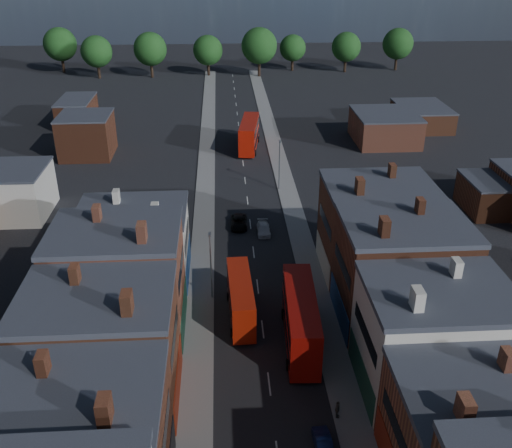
{
  "coord_description": "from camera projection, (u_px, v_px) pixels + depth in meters",
  "views": [
    {
      "loc": [
        -3.62,
        -23.05,
        35.85
      ],
      "look_at": [
        0.0,
        35.05,
        6.52
      ],
      "focal_mm": 40.0,
      "sensor_mm": 36.0,
      "label": 1
    }
  ],
  "objects": [
    {
      "name": "lamp_post_3",
      "position": [
        279.0,
        162.0,
        88.53
      ],
      "size": [
        0.25,
        0.7,
        8.12
      ],
      "color": "slate",
      "rests_on": "ground"
    },
    {
      "name": "ped_3",
      "position": [
        337.0,
        409.0,
        47.11
      ],
      "size": [
        0.64,
        1.04,
        1.65
      ],
      "primitive_type": "imported",
      "rotation": [
        0.0,
        0.0,
        1.35
      ],
      "color": "#555249",
      "rests_on": "pavement_east"
    },
    {
      "name": "bus_1",
      "position": [
        301.0,
        319.0,
        55.09
      ],
      "size": [
        3.6,
        12.53,
        5.36
      ],
      "rotation": [
        0.0,
        0.0,
        -0.05
      ],
      "color": "#9E0E09",
      "rests_on": "ground"
    },
    {
      "name": "car_2",
      "position": [
        239.0,
        222.0,
        78.71
      ],
      "size": [
        2.37,
        4.9,
        1.34
      ],
      "primitive_type": "imported",
      "rotation": [
        0.0,
        0.0,
        -0.03
      ],
      "color": "black",
      "rests_on": "ground"
    },
    {
      "name": "bus_2",
      "position": [
        249.0,
        134.0,
        106.8
      ],
      "size": [
        4.49,
        12.78,
        5.4
      ],
      "rotation": [
        0.0,
        0.0,
        -0.13
      ],
      "color": "#A11307",
      "rests_on": "ground"
    },
    {
      "name": "car_3",
      "position": [
        263.0,
        229.0,
        77.03
      ],
      "size": [
        1.72,
        4.22,
        1.23
      ],
      "primitive_type": "imported",
      "rotation": [
        0.0,
        0.0,
        0.0
      ],
      "color": "silver",
      "rests_on": "ground"
    },
    {
      "name": "pavement_east",
      "position": [
        295.0,
        216.0,
        81.78
      ],
      "size": [
        3.0,
        200.0,
        0.12
      ],
      "primitive_type": "cube",
      "color": "gray",
      "rests_on": "ground"
    },
    {
      "name": "lamp_post_2",
      "position": [
        211.0,
        262.0,
        61.21
      ],
      "size": [
        0.25,
        0.7,
        8.12
      ],
      "color": "slate",
      "rests_on": "ground"
    },
    {
      "name": "pavement_west",
      "position": [
        204.0,
        219.0,
        81.06
      ],
      "size": [
        3.0,
        200.0,
        0.12
      ],
      "primitive_type": "cube",
      "color": "gray",
      "rests_on": "ground"
    },
    {
      "name": "bus_0",
      "position": [
        241.0,
        298.0,
        59.15
      ],
      "size": [
        2.86,
        10.23,
        4.38
      ],
      "rotation": [
        0.0,
        0.0,
        0.04
      ],
      "color": "red",
      "rests_on": "ground"
    },
    {
      "name": "car_1",
      "position": [
        324.0,
        445.0,
        44.2
      ],
      "size": [
        1.47,
        3.67,
        1.19
      ],
      "primitive_type": "imported",
      "rotation": [
        0.0,
        0.0,
        0.06
      ],
      "color": "#121F4F",
      "rests_on": "ground"
    }
  ]
}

